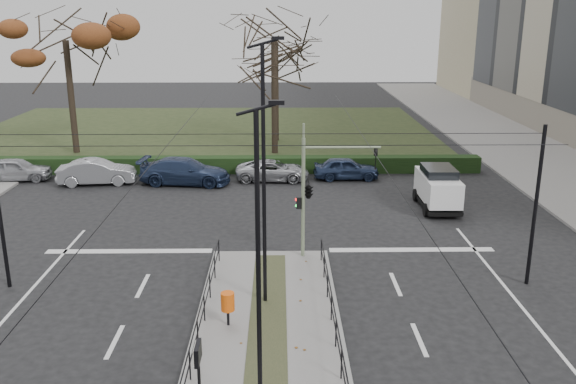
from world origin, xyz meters
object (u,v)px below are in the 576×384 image
(traffic_light, at_px, (310,189))
(info_panel, at_px, (198,363))
(parked_car_second, at_px, (97,172))
(white_van, at_px, (438,187))
(rust_tree, at_px, (66,40))
(parked_car_fourth, at_px, (273,170))
(bare_tree_near, at_px, (274,46))
(parked_car_third, at_px, (185,171))
(parked_car_first, at_px, (16,169))
(streetlamp_median_near, at_px, (259,270))
(parked_car_fifth, at_px, (346,168))
(streetlamp_median_far, at_px, (264,175))
(litter_bin, at_px, (228,302))
(bare_tree_center, at_px, (276,49))

(traffic_light, xyz_separation_m, info_panel, (-3.12, -10.82, -1.05))
(parked_car_second, bearing_deg, white_van, -111.44)
(parked_car_second, relative_size, rust_tree, 0.43)
(parked_car_fourth, height_order, bare_tree_near, bare_tree_near)
(parked_car_second, bearing_deg, parked_car_third, -97.21)
(parked_car_second, height_order, bare_tree_near, bare_tree_near)
(parked_car_fourth, height_order, rust_tree, rust_tree)
(white_van, bearing_deg, parked_car_first, 166.56)
(streetlamp_median_near, bearing_deg, parked_car_first, 123.91)
(info_panel, relative_size, parked_car_fifth, 0.58)
(parked_car_fourth, bearing_deg, streetlamp_median_far, -178.39)
(streetlamp_median_far, bearing_deg, bare_tree_near, 89.63)
(info_panel, distance_m, bare_tree_near, 30.64)
(parked_car_fourth, distance_m, rust_tree, 17.52)
(streetlamp_median_far, xyz_separation_m, parked_car_first, (-15.32, 16.39, -3.96))
(streetlamp_median_far, height_order, bare_tree_near, bare_tree_near)
(parked_car_fifth, bearing_deg, litter_bin, 161.72)
(streetlamp_median_near, distance_m, bare_tree_center, 34.38)
(streetlamp_median_far, xyz_separation_m, white_van, (8.58, 10.68, -3.51))
(streetlamp_median_far, height_order, white_van, streetlamp_median_far)
(parked_car_first, distance_m, bare_tree_near, 18.27)
(info_panel, distance_m, parked_car_first, 27.03)
(parked_car_fourth, xyz_separation_m, bare_tree_center, (0.15, 11.57, 6.43))
(parked_car_second, bearing_deg, parked_car_fifth, -93.35)
(litter_bin, distance_m, bare_tree_near, 25.89)
(traffic_light, relative_size, parked_car_fourth, 1.12)
(bare_tree_center, xyz_separation_m, parked_car_fifth, (4.30, -11.35, -6.37))
(litter_bin, distance_m, info_panel, 5.18)
(parked_car_first, distance_m, rust_tree, 10.30)
(bare_tree_center, bearing_deg, parked_car_second, -130.43)
(streetlamp_median_far, xyz_separation_m, parked_car_fourth, (0.06, 16.25, -4.05))
(streetlamp_median_near, distance_m, parked_car_fourth, 22.96)
(parked_car_third, bearing_deg, parked_car_fifth, -77.84)
(traffic_light, height_order, parked_car_first, traffic_light)
(white_van, bearing_deg, bare_tree_center, 116.03)
(parked_car_second, bearing_deg, streetlamp_median_far, -153.55)
(streetlamp_median_near, distance_m, parked_car_second, 24.51)
(parked_car_third, distance_m, bare_tree_near, 11.55)
(parked_car_third, xyz_separation_m, white_van, (13.65, -4.85, 0.38))
(litter_bin, distance_m, bare_tree_center, 30.15)
(streetlamp_median_far, relative_size, white_van, 2.22)
(parked_car_fourth, height_order, bare_tree_center, bare_tree_center)
(streetlamp_median_near, height_order, white_van, streetlamp_median_near)
(litter_bin, bearing_deg, parked_car_fifth, 72.63)
(parked_car_first, bearing_deg, litter_bin, -147.62)
(bare_tree_near, bearing_deg, info_panel, -92.95)
(parked_car_first, distance_m, white_van, 24.58)
(rust_tree, xyz_separation_m, bare_tree_center, (14.26, 4.16, -0.84))
(streetlamp_median_far, height_order, rust_tree, rust_tree)
(traffic_light, xyz_separation_m, streetlamp_median_far, (-1.72, -4.07, 1.66))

